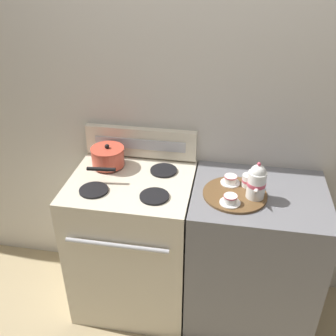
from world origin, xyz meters
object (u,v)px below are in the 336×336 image
(serving_tray, at_px, (235,194))
(saucepan, at_px, (108,157))
(teapot, at_px, (257,182))
(stove, at_px, (134,243))
(creamer_jug, at_px, (248,180))
(teacup_left, at_px, (230,180))
(teacup_right, at_px, (230,199))

(serving_tray, bearing_deg, saucepan, 166.93)
(saucepan, xyz_separation_m, teapot, (0.87, -0.19, 0.04))
(stove, relative_size, saucepan, 3.20)
(teapot, distance_m, creamer_jug, 0.12)
(saucepan, relative_size, serving_tray, 0.86)
(serving_tray, xyz_separation_m, creamer_jug, (0.07, 0.09, 0.04))
(serving_tray, relative_size, teacup_left, 3.18)
(creamer_jug, bearing_deg, saucepan, 173.68)
(stove, bearing_deg, serving_tray, -4.22)
(teapot, relative_size, creamer_jug, 2.99)
(teapot, relative_size, teacup_left, 1.93)
(teapot, xyz_separation_m, teacup_right, (-0.13, -0.08, -0.07))
(teapot, height_order, teacup_right, teapot)
(saucepan, bearing_deg, creamer_jug, -6.32)
(stove, bearing_deg, saucepan, 141.82)
(teapot, bearing_deg, teacup_right, -147.67)
(teacup_right, xyz_separation_m, creamer_jug, (0.09, 0.18, 0.01))
(teapot, bearing_deg, serving_tray, 171.50)
(saucepan, relative_size, creamer_jug, 4.21)
(stove, distance_m, serving_tray, 0.76)
(stove, xyz_separation_m, teacup_left, (0.57, 0.05, 0.50))
(serving_tray, height_order, teacup_right, teacup_right)
(serving_tray, height_order, teapot, teapot)
(saucepan, distance_m, teapot, 0.89)
(teapot, distance_m, teacup_right, 0.17)
(stove, height_order, teacup_right, teacup_right)
(serving_tray, bearing_deg, teacup_left, 107.01)
(teapot, relative_size, teacup_right, 1.93)
(teapot, height_order, creamer_jug, teapot)
(stove, height_order, saucepan, saucepan)
(teacup_left, distance_m, teacup_right, 0.19)
(stove, distance_m, saucepan, 0.58)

